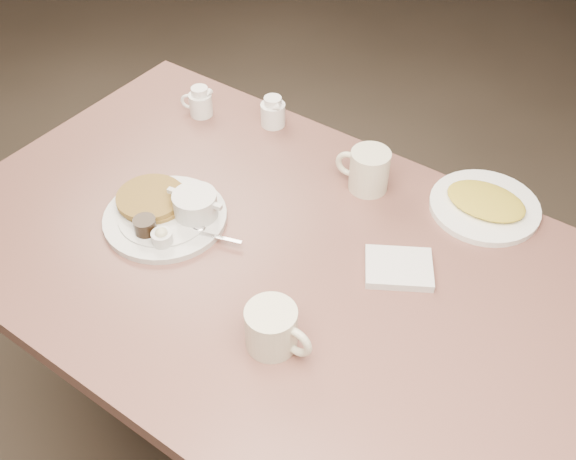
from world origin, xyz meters
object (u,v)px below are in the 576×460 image
Objects in this scene: coffee_mug_far at (368,170)px; hash_plate at (485,205)px; creamer_left at (200,102)px; creamer_right at (273,112)px; diner_table at (283,311)px; coffee_mug_near at (273,328)px; main_plate at (169,211)px.

hash_plate is (0.26, 0.09, -0.04)m from coffee_mug_far.
creamer_left is at bearing -173.51° from hash_plate.
coffee_mug_far is 1.64× the size of creamer_right.
coffee_mug_far is 0.34m from creamer_right.
coffee_mug_near is (0.11, -0.18, 0.22)m from diner_table.
coffee_mug_near reaches higher than hash_plate.
hash_plate is at bearing 38.10° from main_plate.
hash_plate is at bearing 6.49° from creamer_left.
creamer_right is at bearing 128.78° from diner_table.
creamer_right reaches higher than hash_plate.
creamer_left is 0.20m from creamer_right.
coffee_mug_far is at bearing 100.46° from coffee_mug_near.
coffee_mug_near reaches higher than main_plate.
hash_plate is at bearing 18.94° from coffee_mug_far.
main_plate is at bearing 160.28° from coffee_mug_near.
coffee_mug_near is 0.49m from coffee_mug_far.
diner_table is at bearing -125.44° from hash_plate.
main_plate reaches higher than diner_table.
coffee_mug_near is at bearing -53.48° from creamer_right.
creamer_left reaches higher than diner_table.
diner_table is at bearing -94.23° from coffee_mug_far.
creamer_left reaches higher than hash_plate.
coffee_mug_near is at bearing -79.54° from coffee_mug_far.
creamer_left is at bearing 120.91° from main_plate.
diner_table is 10.96× the size of coffee_mug_near.
hash_plate is at bearing 73.91° from coffee_mug_near.
diner_table is at bearing 9.11° from main_plate.
coffee_mug_far is 0.54× the size of hash_plate.
main_plate is 0.41m from creamer_left.
main_plate is 2.57× the size of coffee_mug_far.
creamer_left is at bearing 147.95° from diner_table.
creamer_right is (-0.33, 0.08, -0.01)m from coffee_mug_far.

